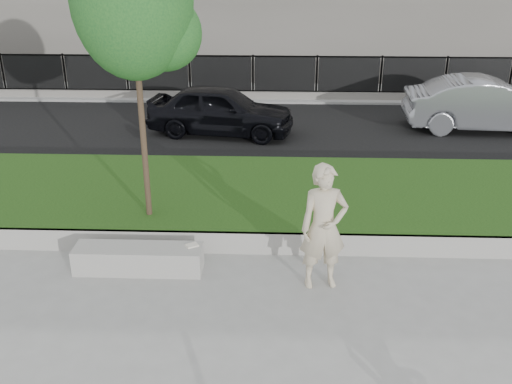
{
  "coord_description": "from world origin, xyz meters",
  "views": [
    {
      "loc": [
        0.25,
        -7.71,
        4.87
      ],
      "look_at": [
        -0.08,
        1.2,
        1.1
      ],
      "focal_mm": 40.0,
      "sensor_mm": 36.0,
      "label": 1
    }
  ],
  "objects_px": {
    "young_tree": "(138,6)",
    "car_dark": "(221,110)",
    "book": "(192,245)",
    "car_silver": "(487,105)",
    "stone_bench": "(139,259)",
    "man": "(324,227)"
  },
  "relations": [
    {
      "from": "stone_bench",
      "to": "book",
      "type": "distance_m",
      "value": 0.91
    },
    {
      "from": "stone_bench",
      "to": "book",
      "type": "height_order",
      "value": "book"
    },
    {
      "from": "book",
      "to": "stone_bench",
      "type": "bearing_deg",
      "value": 153.53
    },
    {
      "from": "man",
      "to": "stone_bench",
      "type": "bearing_deg",
      "value": 164.46
    },
    {
      "from": "stone_bench",
      "to": "car_silver",
      "type": "bearing_deg",
      "value": 44.75
    },
    {
      "from": "young_tree",
      "to": "stone_bench",
      "type": "bearing_deg",
      "value": -89.23
    },
    {
      "from": "book",
      "to": "car_dark",
      "type": "xyz_separation_m",
      "value": [
        -0.23,
        7.47,
        0.3
      ]
    },
    {
      "from": "car_dark",
      "to": "car_silver",
      "type": "relative_size",
      "value": 0.89
    },
    {
      "from": "book",
      "to": "car_dark",
      "type": "relative_size",
      "value": 0.05
    },
    {
      "from": "young_tree",
      "to": "car_dark",
      "type": "height_order",
      "value": "young_tree"
    },
    {
      "from": "man",
      "to": "car_dark",
      "type": "height_order",
      "value": "man"
    },
    {
      "from": "man",
      "to": "car_dark",
      "type": "xyz_separation_m",
      "value": [
        -2.32,
        7.86,
        -0.26
      ]
    },
    {
      "from": "young_tree",
      "to": "car_dark",
      "type": "distance_m",
      "value": 7.05
    },
    {
      "from": "car_silver",
      "to": "stone_bench",
      "type": "bearing_deg",
      "value": 138.09
    },
    {
      "from": "book",
      "to": "young_tree",
      "type": "relative_size",
      "value": 0.04
    },
    {
      "from": "car_dark",
      "to": "car_silver",
      "type": "distance_m",
      "value": 7.67
    },
    {
      "from": "man",
      "to": "car_dark",
      "type": "distance_m",
      "value": 8.21
    },
    {
      "from": "book",
      "to": "car_silver",
      "type": "height_order",
      "value": "car_silver"
    },
    {
      "from": "book",
      "to": "young_tree",
      "type": "xyz_separation_m",
      "value": [
        -0.9,
        1.29,
        3.63
      ]
    },
    {
      "from": "young_tree",
      "to": "car_silver",
      "type": "relative_size",
      "value": 1.09
    },
    {
      "from": "book",
      "to": "car_dark",
      "type": "bearing_deg",
      "value": 59.76
    },
    {
      "from": "man",
      "to": "book",
      "type": "bearing_deg",
      "value": 159.72
    }
  ]
}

